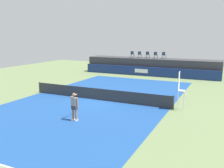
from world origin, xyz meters
TOP-DOWN VIEW (x-y plane):
  - ground_plane at (0.00, 3.00)m, footprint 48.00×48.00m
  - court_inner at (0.00, 0.00)m, footprint 12.00×22.00m
  - sponsor_wall at (-0.00, 13.50)m, footprint 18.00×0.22m
  - spectator_platform at (0.00, 15.30)m, footprint 18.00×2.80m
  - spectator_chair_far_left at (-2.81, 15.37)m, footprint 0.48×0.48m
  - spectator_chair_left at (-1.72, 15.36)m, footprint 0.48×0.48m
  - spectator_chair_center at (-0.59, 15.41)m, footprint 0.48×0.48m
  - spectator_chair_right at (0.59, 15.23)m, footprint 0.47×0.47m
  - spectator_chair_far_right at (1.63, 15.52)m, footprint 0.47×0.47m
  - umpire_chair at (6.60, -0.00)m, footprint 0.45×0.45m
  - tennis_net at (0.00, 0.00)m, footprint 12.40×0.02m
  - net_post_near at (-6.20, 0.00)m, footprint 0.10×0.10m
  - net_post_far at (6.20, 0.00)m, footprint 0.10×0.10m
  - tennis_player at (1.13, -5.09)m, footprint 0.61×1.17m
  - tennis_ball at (4.77, 2.00)m, footprint 0.07×0.07m

SIDE VIEW (x-z plane):
  - ground_plane at x=0.00m, z-range 0.00..0.00m
  - court_inner at x=0.00m, z-range 0.00..0.00m
  - tennis_ball at x=4.77m, z-range 0.00..0.07m
  - tennis_net at x=0.00m, z-range 0.00..0.95m
  - net_post_near at x=-6.20m, z-range 0.00..1.00m
  - net_post_far at x=6.20m, z-range 0.00..1.00m
  - sponsor_wall at x=0.00m, z-range 0.00..1.20m
  - tennis_player at x=1.13m, z-range 0.07..1.84m
  - spectator_platform at x=0.00m, z-range 0.00..2.20m
  - umpire_chair at x=6.60m, z-range 0.21..2.97m
  - spectator_chair_far_left at x=-2.81m, z-range 2.25..3.14m
  - spectator_chair_left at x=-1.72m, z-range 2.25..3.14m
  - spectator_chair_center at x=-0.59m, z-range 2.25..3.14m
  - spectator_chair_right at x=0.59m, z-range 2.25..3.14m
  - spectator_chair_far_right at x=1.63m, z-range 2.25..3.14m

